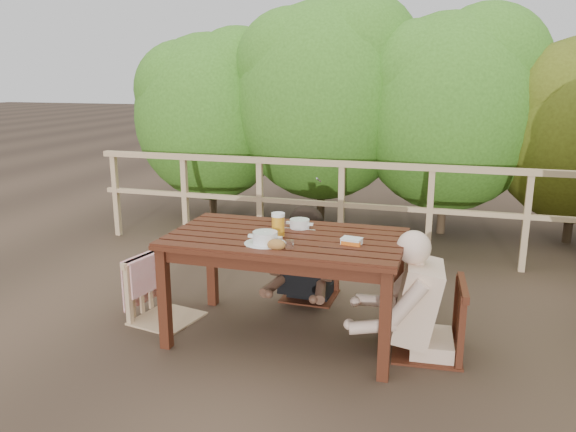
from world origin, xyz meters
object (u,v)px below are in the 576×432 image
(bread_roll, at_px, (276,245))
(butter_tub, at_px, (352,242))
(chair_far, at_px, (310,247))
(chair_right, at_px, (430,285))
(table, at_px, (286,288))
(chair_left, at_px, (164,263))
(woman, at_px, (311,225))
(diner_right, at_px, (437,255))
(tumbler, at_px, (289,245))
(soup_near, at_px, (265,238))
(soup_far, at_px, (300,225))
(beer_glass, at_px, (278,226))

(bread_roll, bearing_deg, butter_tub, 26.17)
(chair_far, bearing_deg, chair_right, -34.35)
(table, bearing_deg, chair_far, 91.49)
(chair_left, height_order, woman, woman)
(diner_right, bearing_deg, butter_tub, 99.58)
(chair_left, bearing_deg, chair_right, -77.92)
(chair_left, xyz_separation_m, tumbler, (1.09, -0.29, 0.32))
(diner_right, bearing_deg, chair_far, 51.28)
(diner_right, distance_m, soup_near, 1.15)
(chair_far, distance_m, bread_roll, 1.14)
(chair_left, height_order, chair_right, chair_right)
(soup_far, bearing_deg, woman, 95.85)
(beer_glass, height_order, tumbler, beer_glass)
(chair_right, distance_m, tumbler, 1.00)
(bread_roll, bearing_deg, soup_far, 88.35)
(soup_near, bearing_deg, beer_glass, 79.91)
(table, bearing_deg, woman, 91.45)
(beer_glass, bearing_deg, butter_tub, -4.76)
(beer_glass, xyz_separation_m, tumbler, (0.15, -0.25, -0.06))
(woman, bearing_deg, table, 92.56)
(chair_far, height_order, bread_roll, chair_far)
(chair_left, relative_size, butter_tub, 7.01)
(woman, distance_m, soup_near, 1.04)
(soup_near, xyz_separation_m, tumbler, (0.19, -0.06, -0.01))
(diner_right, xyz_separation_m, tumbler, (-0.92, -0.34, 0.08))
(chair_right, xyz_separation_m, bread_roll, (-0.97, -0.36, 0.31))
(soup_far, bearing_deg, tumbler, -82.18)
(woman, xyz_separation_m, tumbler, (0.13, -1.08, 0.15))
(table, bearing_deg, tumbler, -68.93)
(table, xyz_separation_m, chair_far, (-0.02, 0.78, 0.07))
(chair_right, relative_size, bread_roll, 7.92)
(chair_right, bearing_deg, table, -90.73)
(table, distance_m, chair_right, 1.01)
(chair_far, distance_m, tumbler, 1.13)
(chair_right, relative_size, butter_tub, 7.31)
(butter_tub, bearing_deg, chair_far, 129.15)
(woman, relative_size, soup_far, 5.23)
(bread_roll, bearing_deg, chair_far, 92.41)
(chair_left, height_order, soup_far, chair_left)
(chair_far, relative_size, woman, 0.70)
(soup_far, bearing_deg, soup_near, -105.54)
(soup_near, xyz_separation_m, butter_tub, (0.56, 0.14, -0.02))
(soup_far, distance_m, beer_glass, 0.27)
(chair_far, xyz_separation_m, butter_tub, (0.50, -0.86, 0.34))
(chair_right, distance_m, beer_glass, 1.11)
(beer_glass, height_order, butter_tub, beer_glass)
(chair_far, bearing_deg, bread_roll, -86.48)
(diner_right, relative_size, butter_tub, 10.60)
(soup_near, xyz_separation_m, soup_far, (0.12, 0.43, -0.01))
(chair_left, height_order, butter_tub, chair_left)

